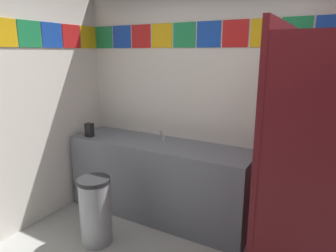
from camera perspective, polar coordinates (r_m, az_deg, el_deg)
wall_back at (r=3.21m, az=12.24°, el=4.06°), size 3.61×0.09×2.59m
vanity_counter at (r=3.45m, az=-1.77°, el=-9.99°), size 2.09×0.59×0.86m
faucet_center at (r=3.36m, az=-1.05°, el=-1.97°), size 0.04×0.10×0.14m
soap_dispenser at (r=3.65m, az=-14.71°, el=-0.73°), size 0.09×0.09×0.16m
stall_divider at (r=2.22m, az=22.87°, el=-9.02°), size 0.92×1.38×2.02m
trash_bin at (r=3.10m, az=-13.59°, el=-15.37°), size 0.31×0.31×0.67m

